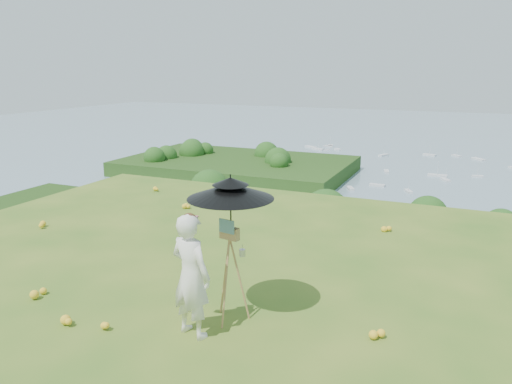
% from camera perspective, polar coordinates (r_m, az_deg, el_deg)
% --- Properties ---
extents(ground, '(14.00, 14.00, 0.00)m').
position_cam_1_polar(ground, '(7.58, -6.09, -12.48)').
color(ground, '#39691E').
rests_on(ground, ground).
extents(shoreline_tier, '(170.00, 28.00, 8.00)m').
position_cam_1_polar(shoreline_tier, '(90.00, 19.59, -12.78)').
color(shoreline_tier, '#736C5C').
rests_on(shoreline_tier, bay_water).
extents(bay_water, '(700.00, 700.00, 0.00)m').
position_cam_1_polar(bay_water, '(248.70, 22.74, 4.30)').
color(bay_water, '#7396A4').
rests_on(bay_water, ground).
extents(peninsula, '(90.00, 60.00, 12.00)m').
position_cam_1_polar(peninsula, '(181.86, -2.21, 3.77)').
color(peninsula, '#18330D').
rests_on(peninsula, bay_water).
extents(slope_trees, '(110.00, 50.00, 6.00)m').
position_cam_1_polar(slope_trees, '(44.93, 17.55, -10.80)').
color(slope_trees, '#194E17').
rests_on(slope_trees, forest_slope).
extents(harbor_town, '(110.00, 22.00, 5.00)m').
position_cam_1_polar(harbor_town, '(87.35, 19.94, -8.96)').
color(harbor_town, silver).
rests_on(harbor_town, shoreline_tier).
extents(moored_boats, '(140.00, 140.00, 0.70)m').
position_cam_1_polar(moored_boats, '(171.66, 17.85, 0.89)').
color(moored_boats, silver).
rests_on(moored_boats, bay_water).
extents(wildflowers, '(10.00, 10.50, 0.12)m').
position_cam_1_polar(wildflowers, '(7.75, -5.17, -11.35)').
color(wildflowers, yellow).
rests_on(wildflowers, ground).
extents(painter, '(0.67, 0.52, 1.64)m').
position_cam_1_polar(painter, '(6.44, -7.45, -9.45)').
color(painter, white).
rests_on(painter, ground).
extents(field_easel, '(0.65, 0.65, 1.46)m').
position_cam_1_polar(field_easel, '(6.79, -2.99, -8.92)').
color(field_easel, '#AC7348').
rests_on(field_easel, ground).
extents(sun_umbrella, '(1.36, 1.36, 0.85)m').
position_cam_1_polar(sun_umbrella, '(6.52, -2.91, -1.60)').
color(sun_umbrella, black).
rests_on(sun_umbrella, field_easel).
extents(painter_cap, '(0.22, 0.25, 0.10)m').
position_cam_1_polar(painter_cap, '(6.18, -7.67, -2.84)').
color(painter_cap, pink).
rests_on(painter_cap, painter).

